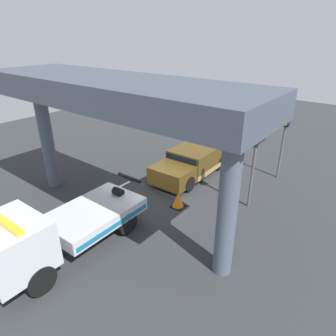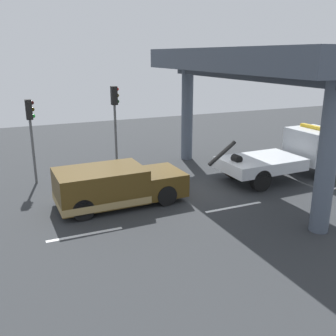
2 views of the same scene
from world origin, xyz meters
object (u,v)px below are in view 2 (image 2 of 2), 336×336
at_px(traffic_cone_orange, 176,175).
at_px(traffic_light_near, 31,123).
at_px(towed_van_green, 115,186).
at_px(tow_truck_white, 292,153).
at_px(traffic_light_far, 115,111).

bearing_deg(traffic_cone_orange, traffic_light_near, 156.63).
distance_m(towed_van_green, traffic_light_near, 5.36).
relative_size(tow_truck_white, traffic_light_far, 1.65).
bearing_deg(towed_van_green, tow_truck_white, 0.13).
relative_size(tow_truck_white, traffic_cone_orange, 9.80).
xyz_separation_m(traffic_light_near, traffic_light_far, (4.00, -0.00, 0.32)).
relative_size(tow_truck_white, towed_van_green, 1.39).
distance_m(towed_van_green, traffic_light_far, 4.98).
height_order(towed_van_green, traffic_cone_orange, towed_van_green).
xyz_separation_m(tow_truck_white, traffic_cone_orange, (-5.66, 1.47, -0.85)).
bearing_deg(towed_van_green, traffic_light_far, 72.36).
xyz_separation_m(tow_truck_white, traffic_light_far, (-7.78, 4.11, 2.01)).
distance_m(traffic_light_near, traffic_light_far, 4.01).
relative_size(traffic_light_near, traffic_cone_orange, 5.33).
distance_m(tow_truck_white, towed_van_green, 9.11).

